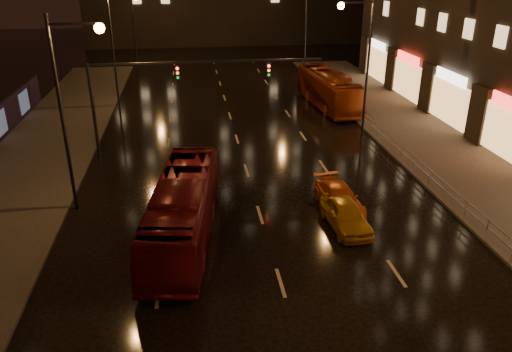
# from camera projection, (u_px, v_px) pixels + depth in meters

# --- Properties ---
(ground) EXTENTS (140.00, 140.00, 0.00)m
(ground) POSITION_uv_depth(u_px,v_px,m) (240.00, 148.00, 35.08)
(ground) COLOR black
(ground) RESTS_ON ground
(sidewalk_left) EXTENTS (7.00, 70.00, 0.15)m
(sidewalk_left) POSITION_uv_depth(u_px,v_px,m) (17.00, 188.00, 28.84)
(sidewalk_left) COLOR #38332D
(sidewalk_left) RESTS_ON ground
(sidewalk_right) EXTENTS (7.00, 70.00, 0.15)m
(sidewalk_right) POSITION_uv_depth(u_px,v_px,m) (456.00, 164.00, 32.18)
(sidewalk_right) COLOR #38332D
(sidewalk_right) RESTS_ON ground
(traffic_signal) EXTENTS (15.31, 0.32, 6.20)m
(traffic_signal) POSITION_uv_depth(u_px,v_px,m) (162.00, 84.00, 32.55)
(traffic_signal) COLOR black
(traffic_signal) RESTS_ON ground
(railing_right) EXTENTS (0.05, 56.00, 1.00)m
(railing_right) POSITION_uv_depth(u_px,v_px,m) (391.00, 139.00, 34.17)
(railing_right) COLOR #99999E
(railing_right) RESTS_ON sidewalk_right
(bus_red) EXTENTS (3.92, 10.88, 2.96)m
(bus_red) POSITION_uv_depth(u_px,v_px,m) (183.00, 209.00, 23.36)
(bus_red) COLOR #610D14
(bus_red) RESTS_ON ground
(bus_curb) EXTENTS (3.35, 11.27, 3.10)m
(bus_curb) POSITION_uv_depth(u_px,v_px,m) (328.00, 89.00, 44.41)
(bus_curb) COLOR #96340F
(bus_curb) RESTS_ON ground
(taxi_near) EXTENTS (1.90, 4.19, 1.40)m
(taxi_near) POSITION_uv_depth(u_px,v_px,m) (346.00, 215.00, 24.53)
(taxi_near) COLOR #C88A12
(taxi_near) RESTS_ON ground
(taxi_far) EXTENTS (2.09, 4.44, 1.25)m
(taxi_far) POSITION_uv_depth(u_px,v_px,m) (339.00, 197.00, 26.46)
(taxi_far) COLOR #D85D14
(taxi_far) RESTS_ON ground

